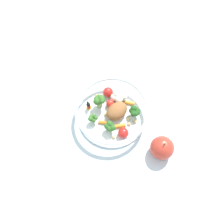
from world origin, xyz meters
TOP-DOWN VIEW (x-y plane):
  - ground_plane at (0.00, 0.00)m, footprint 2.40×2.40m
  - food_container at (-0.00, -0.00)m, footprint 0.23×0.23m
  - loose_apple at (-0.05, -0.18)m, footprint 0.07×0.07m

SIDE VIEW (x-z plane):
  - ground_plane at x=0.00m, z-range 0.00..0.00m
  - food_container at x=0.00m, z-range 0.00..0.06m
  - loose_apple at x=-0.05m, z-range -0.01..0.08m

